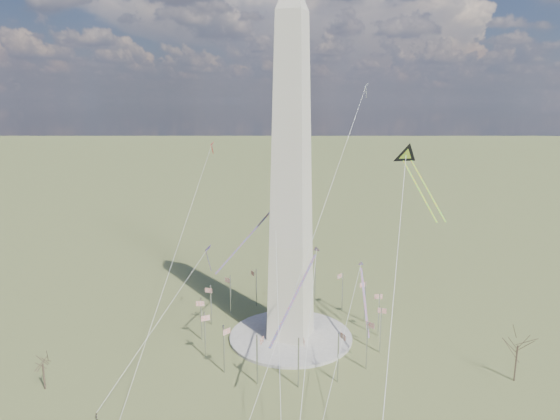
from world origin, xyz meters
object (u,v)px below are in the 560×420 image
(person_west, at_px, (96,416))
(kite_delta_black, at_px, (408,159))
(tree_near, at_px, (518,343))
(washington_monument, at_px, (291,176))

(person_west, relative_size, kite_delta_black, 0.07)
(tree_near, distance_m, kite_delta_black, 54.07)
(washington_monument, xyz_separation_m, kite_delta_black, (29.78, 11.23, 4.80))
(tree_near, bearing_deg, kite_delta_black, 154.38)
(person_west, height_order, kite_delta_black, kite_delta_black)
(person_west, bearing_deg, washington_monument, -112.28)
(washington_monument, relative_size, person_west, 66.74)
(washington_monument, relative_size, kite_delta_black, 4.81)
(person_west, bearing_deg, kite_delta_black, -126.45)
(kite_delta_black, bearing_deg, tree_near, 120.69)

